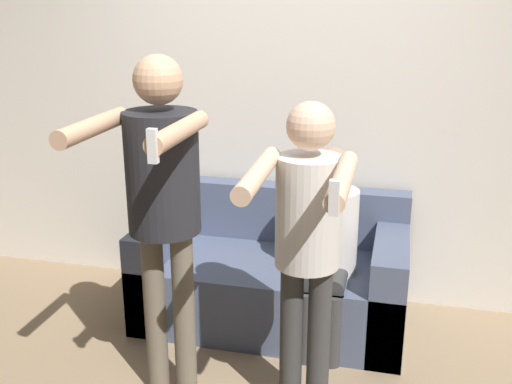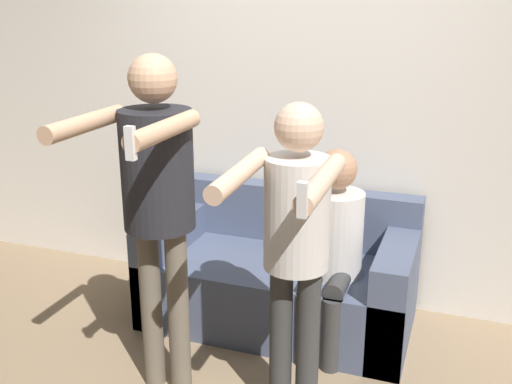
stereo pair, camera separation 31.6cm
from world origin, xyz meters
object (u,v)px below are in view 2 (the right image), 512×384
object	(u,v)px
person_standing_left	(157,188)
person_seated	(332,241)
couch	(281,278)
person_standing_right	(295,234)

from	to	relation	value
person_standing_left	person_seated	distance (m)	1.11
couch	person_standing_left	world-z (taller)	person_standing_left
couch	person_standing_left	size ratio (longest dim) A/B	0.94
couch	person_standing_right	world-z (taller)	person_standing_right
person_seated	person_standing_right	bearing A→B (deg)	-90.89
person_standing_left	person_seated	size ratio (longest dim) A/B	1.47
person_standing_right	couch	bearing A→B (deg)	111.11
couch	person_standing_right	bearing A→B (deg)	-68.89
couch	person_standing_right	distance (m)	1.18
person_standing_left	person_standing_right	world-z (taller)	person_standing_left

